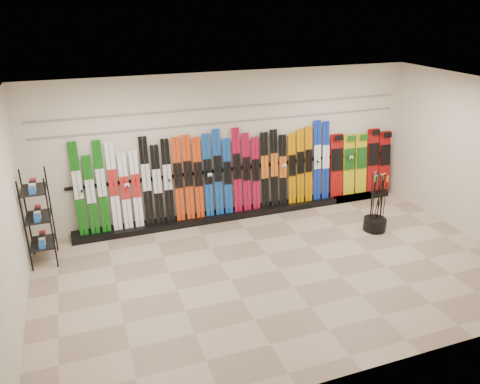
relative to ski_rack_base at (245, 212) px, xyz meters
name	(u,v)px	position (x,y,z in m)	size (l,w,h in m)	color
floor	(279,270)	(-0.22, -2.28, -0.06)	(8.00, 8.00, 0.00)	gray
back_wall	(231,146)	(-0.22, 0.22, 1.44)	(8.00, 8.00, 0.00)	beige
left_wall	(5,227)	(-4.22, -2.28, 1.44)	(5.00, 5.00, 0.00)	beige
right_wall	(478,161)	(3.78, -2.28, 1.44)	(5.00, 5.00, 0.00)	beige
ceiling	(286,93)	(-0.22, -2.28, 2.94)	(8.00, 8.00, 0.00)	silver
ski_rack_base	(245,212)	(0.00, 0.00, 0.00)	(8.00, 0.40, 0.12)	black
skis	(213,176)	(-0.68, 0.05, 0.89)	(5.38, 0.23, 1.79)	#0E5C0E
snowboards	(361,163)	(2.86, 0.07, 0.76)	(1.58, 0.22, 1.45)	#990C0C
accessory_rack	(39,219)	(-3.97, -0.58, 0.76)	(0.40, 0.60, 1.63)	black
pole_bin	(375,224)	(2.19, -1.56, 0.07)	(0.45, 0.45, 0.25)	black
ski_poles	(377,202)	(2.17, -1.58, 0.55)	(0.37, 0.37, 1.18)	black
slatwall_rail_0	(231,122)	(-0.22, 0.20, 1.94)	(7.60, 0.02, 0.03)	gray
slatwall_rail_1	(231,107)	(-0.22, 0.20, 2.24)	(7.60, 0.02, 0.03)	gray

